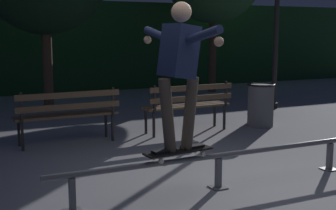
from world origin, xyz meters
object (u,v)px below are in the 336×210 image
Objects in this scene: park_bench_leftmost at (67,111)px; park_bench_left_center at (188,102)px; grind_rail at (218,161)px; skateboard at (179,151)px; trash_can at (261,104)px; skateboarder at (179,64)px.

park_bench_leftmost and park_bench_left_center have the same top height.
grind_rail is 2.94m from park_bench_leftmost.
park_bench_leftmost reaches higher than grind_rail.
skateboard is at bearing -180.00° from grind_rail.
grind_rail is 2.41× the size of park_bench_leftmost.
trash_can reaches higher than skateboard.
trash_can is at bearing 41.14° from skateboard.
skateboarder is at bearing -138.83° from trash_can.
skateboarder is (0.00, 0.00, 0.94)m from skateboard.
trash_can is at bearing 46.32° from grind_rail.
park_bench_leftmost is at bearing 111.34° from grind_rail.
park_bench_left_center is at bearing 69.04° from grind_rail.
grind_rail is 3.65m from trash_can.
skateboarder is 0.97× the size of park_bench_left_center.
park_bench_left_center is (2.11, 0.00, 0.00)m from park_bench_leftmost.
skateboarder is at bearing -78.23° from park_bench_leftmost.
skateboard is at bearing -173.25° from skateboarder.
grind_rail is 0.53m from skateboard.
park_bench_leftmost is at bearing 178.56° from trash_can.
park_bench_leftmost is at bearing 101.77° from skateboarder.
park_bench_leftmost is (-0.57, 2.73, 0.06)m from skateboard.
skateboarder is at bearing -119.48° from park_bench_left_center.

